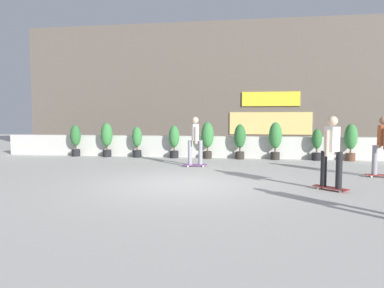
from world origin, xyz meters
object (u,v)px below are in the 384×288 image
Objects in this scene: potted_plant_0 at (76,139)px; potted_plant_6 at (275,138)px; skater_by_wall_right at (383,144)px; potted_plant_1 at (107,137)px; potted_plant_7 at (317,143)px; potted_plant_3 at (174,140)px; potted_plant_5 at (240,139)px; skater_far_right at (332,150)px; skater_mid_plaza at (195,139)px; potted_plant_4 at (207,137)px; potted_plant_8 at (351,140)px; potted_plant_2 at (137,140)px.

potted_plant_6 is (8.46, 0.00, 0.10)m from potted_plant_0.
potted_plant_0 is 8.46m from potted_plant_6.
potted_plant_6 is 4.54m from skater_by_wall_right.
potted_plant_7 is at bearing 0.00° from potted_plant_1.
potted_plant_3 is at bearing 0.00° from potted_plant_1.
potted_plant_1 is 1.03× the size of potted_plant_5.
potted_plant_1 is at bearing 158.57° from skater_by_wall_right.
skater_mid_plaza is at bearing 136.70° from skater_far_right.
skater_far_right is at bearing -59.46° from potted_plant_4.
potted_plant_3 is 0.91× the size of potted_plant_6.
skater_by_wall_right is (2.54, -3.76, 0.07)m from potted_plant_6.
potted_plant_0 reaches higher than potted_plant_3.
potted_plant_7 is 5.86m from skater_far_right.
skater_mid_plaza reaches higher than potted_plant_8.
potted_plant_7 is (5.69, 0.00, -0.10)m from potted_plant_3.
potted_plant_2 is 7.28m from potted_plant_7.
potted_plant_6 is at bearing 0.00° from potted_plant_4.
potted_plant_0 is at bearing 156.68° from skater_mid_plaza.
potted_plant_2 is at bearing 180.00° from potted_plant_8.
potted_plant_1 is 7.04m from potted_plant_6.
potted_plant_5 is 2.99m from potted_plant_7.
potted_plant_5 is (7.07, 0.00, 0.04)m from potted_plant_0.
potted_plant_6 is at bearing 124.08° from skater_by_wall_right.
potted_plant_4 is 0.88× the size of skater_by_wall_right.
potted_plant_8 is (11.30, -0.00, 0.06)m from potted_plant_0.
potted_plant_3 is 7.64m from skater_by_wall_right.
potted_plant_4 is 2.71m from potted_plant_6.
potted_plant_7 is at bearing 104.29° from skater_by_wall_right.
potted_plant_8 is at bearing 69.68° from skater_far_right.
potted_plant_6 is at bearing 0.00° from potted_plant_1.
potted_plant_3 is at bearing -0.00° from potted_plant_2.
skater_far_right is (2.10, -5.78, 0.13)m from potted_plant_5.
potted_plant_5 is 5.45m from skater_by_wall_right.
potted_plant_8 is at bearing -0.00° from potted_plant_5.
potted_plant_8 is at bearing 22.76° from skater_mid_plaza.
potted_plant_0 is at bearing 180.00° from potted_plant_3.
skater_far_right reaches higher than potted_plant_8.
skater_by_wall_right is 1.00× the size of skater_far_right.
potted_plant_5 is at bearing 180.00° from potted_plant_7.
potted_plant_5 is 6.15m from skater_far_right.
skater_mid_plaza is 1.00× the size of skater_far_right.
potted_plant_2 is at bearing 180.00° from potted_plant_4.
potted_plant_5 is at bearing 180.00° from potted_plant_6.
potted_plant_1 reaches higher than potted_plant_0.
potted_plant_6 is (2.71, 0.00, -0.00)m from potted_plant_4.
potted_plant_3 is at bearing 116.81° from skater_mid_plaza.
potted_plant_0 is 0.97× the size of potted_plant_5.
potted_plant_2 is at bearing 139.47° from skater_mid_plaza.
potted_plant_5 is at bearing 58.17° from skater_mid_plaza.
potted_plant_0 is at bearing 161.14° from skater_by_wall_right.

